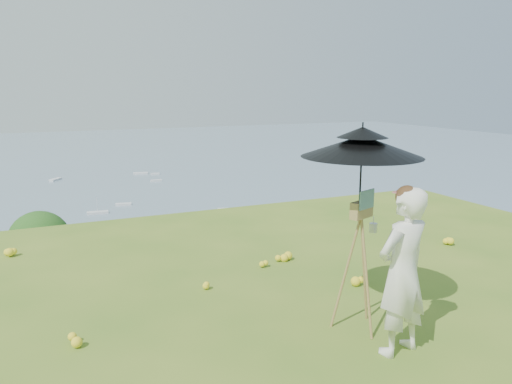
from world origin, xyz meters
name	(u,v)px	position (x,y,z in m)	size (l,w,h in m)	color
shoreline_tier	(68,338)	(0.00, 75.00, -36.00)	(170.00, 28.00, 8.00)	#6B6456
bay_water	(42,171)	(0.00, 240.00, -34.00)	(700.00, 700.00, 0.00)	#7089A0
slope_trees	(83,320)	(0.00, 35.00, -15.00)	(110.00, 50.00, 6.00)	#1A4F17
harbor_town	(64,299)	(0.00, 75.00, -29.50)	(110.00, 22.00, 5.00)	silver
moored_boats	(3,211)	(-12.50, 161.00, -33.65)	(140.00, 140.00, 0.70)	silver
wildflowers	(335,374)	(0.00, 0.25, 0.06)	(10.00, 10.50, 0.12)	yellow
painter	(402,272)	(0.86, 0.42, 0.86)	(0.63, 0.41, 1.73)	white
field_easel	(359,260)	(0.78, 1.02, 0.80)	(0.61, 0.61, 1.59)	olive
sun_umbrella	(361,169)	(0.77, 1.05, 1.81)	(1.29, 1.29, 0.99)	black
painter_cap	(407,192)	(0.86, 0.42, 1.68)	(0.21, 0.25, 0.10)	#BD686F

